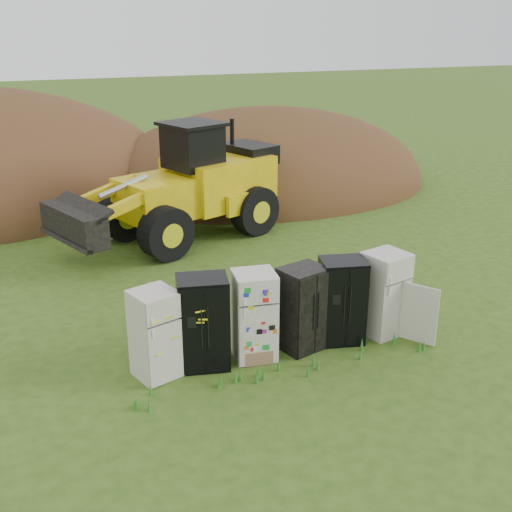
{
  "coord_description": "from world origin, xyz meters",
  "views": [
    {
      "loc": [
        -4.32,
        -10.16,
        6.12
      ],
      "look_at": [
        0.26,
        2.0,
        1.24
      ],
      "focal_mm": 45.0,
      "sensor_mm": 36.0,
      "label": 1
    }
  ],
  "objects_px": {
    "fridge_black_side": "(203,322)",
    "fridge_dark_mid": "(303,308)",
    "fridge_open_door": "(384,294)",
    "fridge_sticker": "(254,315)",
    "fridge_black_right": "(342,301)",
    "fridge_leftmost": "(155,334)",
    "wheel_loader": "(170,185)"
  },
  "relations": [
    {
      "from": "fridge_sticker",
      "to": "wheel_loader",
      "type": "distance_m",
      "value": 7.12
    },
    {
      "from": "fridge_black_right",
      "to": "fridge_open_door",
      "type": "bearing_deg",
      "value": 11.01
    },
    {
      "from": "fridge_black_right",
      "to": "fridge_dark_mid",
      "type": "bearing_deg",
      "value": -166.44
    },
    {
      "from": "fridge_sticker",
      "to": "fridge_open_door",
      "type": "relative_size",
      "value": 0.99
    },
    {
      "from": "fridge_dark_mid",
      "to": "fridge_black_right",
      "type": "relative_size",
      "value": 0.98
    },
    {
      "from": "fridge_dark_mid",
      "to": "fridge_black_side",
      "type": "bearing_deg",
      "value": 162.59
    },
    {
      "from": "fridge_sticker",
      "to": "fridge_dark_mid",
      "type": "relative_size",
      "value": 1.04
    },
    {
      "from": "fridge_black_side",
      "to": "fridge_open_door",
      "type": "xyz_separation_m",
      "value": [
        3.78,
        -0.03,
        -0.01
      ]
    },
    {
      "from": "fridge_leftmost",
      "to": "fridge_sticker",
      "type": "relative_size",
      "value": 0.96
    },
    {
      "from": "fridge_black_right",
      "to": "fridge_black_side",
      "type": "bearing_deg",
      "value": -167.59
    },
    {
      "from": "fridge_open_door",
      "to": "fridge_sticker",
      "type": "bearing_deg",
      "value": 165.12
    },
    {
      "from": "fridge_leftmost",
      "to": "fridge_open_door",
      "type": "xyz_separation_m",
      "value": [
        4.68,
        0.02,
        0.04
      ]
    },
    {
      "from": "wheel_loader",
      "to": "fridge_black_right",
      "type": "bearing_deg",
      "value": -97.84
    },
    {
      "from": "fridge_sticker",
      "to": "fridge_dark_mid",
      "type": "bearing_deg",
      "value": 7.77
    },
    {
      "from": "fridge_black_side",
      "to": "fridge_open_door",
      "type": "height_order",
      "value": "fridge_black_side"
    },
    {
      "from": "fridge_black_side",
      "to": "fridge_black_right",
      "type": "relative_size",
      "value": 1.03
    },
    {
      "from": "fridge_black_right",
      "to": "fridge_sticker",
      "type": "bearing_deg",
      "value": -166.58
    },
    {
      "from": "fridge_black_side",
      "to": "fridge_sticker",
      "type": "relative_size",
      "value": 1.02
    },
    {
      "from": "fridge_black_right",
      "to": "fridge_leftmost",
      "type": "bearing_deg",
      "value": -166.83
    },
    {
      "from": "fridge_open_door",
      "to": "wheel_loader",
      "type": "distance_m",
      "value": 7.59
    },
    {
      "from": "fridge_dark_mid",
      "to": "wheel_loader",
      "type": "height_order",
      "value": "wheel_loader"
    },
    {
      "from": "fridge_dark_mid",
      "to": "fridge_black_right",
      "type": "bearing_deg",
      "value": -15.76
    },
    {
      "from": "fridge_dark_mid",
      "to": "fridge_black_right",
      "type": "xyz_separation_m",
      "value": [
        0.85,
        0.02,
        0.02
      ]
    },
    {
      "from": "fridge_leftmost",
      "to": "fridge_sticker",
      "type": "xyz_separation_m",
      "value": [
        1.89,
        0.02,
        0.03
      ]
    },
    {
      "from": "fridge_sticker",
      "to": "fridge_open_door",
      "type": "height_order",
      "value": "fridge_open_door"
    },
    {
      "from": "fridge_sticker",
      "to": "wheel_loader",
      "type": "bearing_deg",
      "value": 96.0
    },
    {
      "from": "fridge_black_side",
      "to": "fridge_dark_mid",
      "type": "bearing_deg",
      "value": 10.63
    },
    {
      "from": "fridge_black_side",
      "to": "fridge_black_right",
      "type": "distance_m",
      "value": 2.84
    },
    {
      "from": "fridge_leftmost",
      "to": "fridge_black_side",
      "type": "relative_size",
      "value": 0.94
    },
    {
      "from": "fridge_dark_mid",
      "to": "fridge_black_right",
      "type": "height_order",
      "value": "fridge_black_right"
    },
    {
      "from": "fridge_open_door",
      "to": "fridge_dark_mid",
      "type": "bearing_deg",
      "value": 164.74
    },
    {
      "from": "fridge_leftmost",
      "to": "fridge_black_right",
      "type": "bearing_deg",
      "value": -18.14
    }
  ]
}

